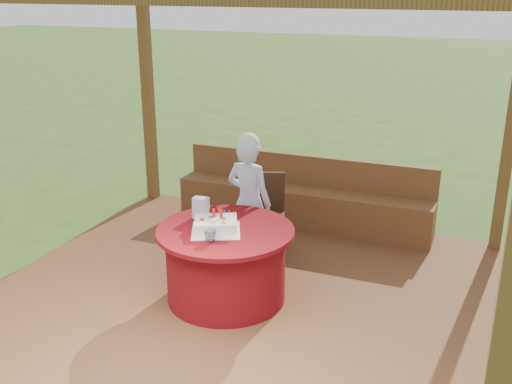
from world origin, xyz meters
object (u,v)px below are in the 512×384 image
(bench, at_px, (303,203))
(chair, at_px, (266,210))
(drinking_glass, at_px, (210,236))
(elderly_woman, at_px, (249,199))
(table, at_px, (226,263))
(gift_bag, at_px, (201,208))
(birthday_cake, at_px, (216,225))

(bench, bearing_deg, chair, -99.34)
(bench, xyz_separation_m, drinking_glass, (-0.10, -2.23, 0.46))
(bench, bearing_deg, elderly_woman, -99.26)
(table, xyz_separation_m, gift_bag, (-0.31, 0.15, 0.43))
(birthday_cake, xyz_separation_m, gift_bag, (-0.26, 0.22, 0.04))
(drinking_glass, bearing_deg, gift_bag, 125.03)
(elderly_woman, xyz_separation_m, birthday_cake, (0.04, -0.83, 0.05))
(chair, xyz_separation_m, birthday_cake, (-0.02, -1.16, 0.28))
(drinking_glass, bearing_deg, bench, 87.43)
(drinking_glass, bearing_deg, birthday_cake, 104.25)
(table, distance_m, birthday_cake, 0.40)
(elderly_woman, bearing_deg, bench, 80.74)
(bench, relative_size, gift_bag, 15.38)
(bench, xyz_separation_m, birthday_cake, (-0.16, -2.01, 0.47))
(gift_bag, bearing_deg, bench, 75.13)
(birthday_cake, bearing_deg, table, 50.73)
(bench, height_order, chair, chair)
(bench, height_order, gift_bag, gift_bag)
(bench, distance_m, table, 1.94)
(gift_bag, distance_m, drinking_glass, 0.55)
(birthday_cake, relative_size, gift_bag, 2.80)
(birthday_cake, bearing_deg, chair, 89.17)
(gift_bag, bearing_deg, table, -27.96)
(elderly_woman, bearing_deg, chair, 80.96)
(table, bearing_deg, chair, 92.14)
(chair, xyz_separation_m, elderly_woman, (-0.05, -0.33, 0.23))
(birthday_cake, relative_size, drinking_glass, 5.18)
(drinking_glass, bearing_deg, elderly_woman, 95.01)
(bench, distance_m, gift_bag, 1.90)
(elderly_woman, distance_m, birthday_cake, 0.83)
(elderly_woman, distance_m, drinking_glass, 1.06)
(elderly_woman, bearing_deg, drinking_glass, -84.99)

